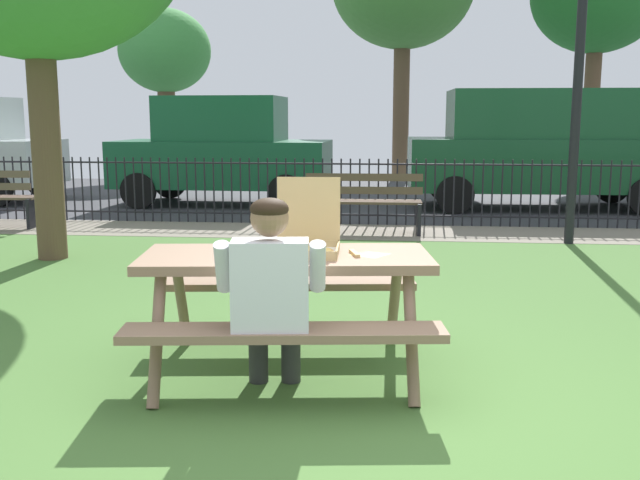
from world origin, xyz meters
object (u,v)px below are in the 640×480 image
Objects in this scene: pizza_slice_on_table at (367,253)px; parked_car_center at (223,150)px; pizza_box_open at (307,239)px; parked_car_right at (541,146)px; park_bench_center at (364,204)px; lamp_post_walkway at (581,30)px; picnic_table_foreground at (286,281)px; adult_at_table at (271,290)px; far_tree_midleft at (165,54)px.

pizza_slice_on_table is 9.24m from parked_car_center.
pizza_slice_on_table is (0.38, -0.03, -0.08)m from pizza_box_open.
parked_car_center is at bearing -180.00° from parked_car_right.
park_bench_center is 0.36× the size of lamp_post_walkway.
parked_car_right is (3.12, 8.71, 0.24)m from pizza_box_open.
pizza_box_open is at bearing 174.91° from pizza_slice_on_table.
parked_car_center is at bearing 108.83° from pizza_slice_on_table.
parked_car_center is (-2.60, 8.71, 0.15)m from pizza_box_open.
pizza_box_open is 0.10× the size of lamp_post_walkway.
park_bench_center is at bearing -133.31° from parked_car_right.
pizza_box_open is at bearing 27.06° from picnic_table_foreground.
adult_at_table reaches higher than pizza_slice_on_table.
lamp_post_walkway reaches higher than far_tree_midleft.
adult_at_table is 16.37m from far_tree_midleft.
park_bench_center is 0.41× the size of parked_car_center.
park_bench_center is at bearing 87.46° from adult_at_table.
pizza_slice_on_table is 0.75m from adult_at_table.
adult_at_table is at bearing -133.83° from pizza_slice_on_table.
pizza_box_open is at bearing -73.37° from parked_car_center.
parked_car_center reaches higher than adult_at_table.
pizza_box_open is 0.12× the size of parked_car_center.
lamp_post_walkway is (2.93, 5.08, 2.08)m from picnic_table_foreground.
parked_car_right reaches higher than adult_at_table.
parked_car_center is (-5.41, 3.70, -1.66)m from lamp_post_walkway.
parked_car_right is at bearing 69.69° from picnic_table_foreground.
lamp_post_walkway is at bearing 64.30° from pizza_slice_on_table.
lamp_post_walkway reaches higher than picnic_table_foreground.
adult_at_table is (-0.13, -0.57, -0.20)m from pizza_box_open.
far_tree_midleft reaches higher than pizza_slice_on_table.
adult_at_table is 0.74× the size of park_bench_center.
picnic_table_foreground is at bearing -74.23° from parked_car_center.
pizza_slice_on_table is at bearing -5.09° from pizza_box_open.
parked_car_center is at bearing 104.89° from adult_at_table.
pizza_slice_on_table is 5.92m from lamp_post_walkway.
picnic_table_foreground is 9.37m from parked_car_right.
park_bench_center is (0.26, 5.61, -0.18)m from picnic_table_foreground.
pizza_slice_on_table is 16.03m from far_tree_midleft.
lamp_post_walkway is at bearing 60.74° from pizza_box_open.
far_tree_midleft is at bearing 110.65° from pizza_box_open.
far_tree_midleft is at bearing 121.84° from park_bench_center.
park_bench_center is at bearing -58.16° from far_tree_midleft.
parked_car_right is at bearing 70.66° from adult_at_table.
parked_car_right is (3.26, 9.28, 0.44)m from adult_at_table.
pizza_box_open is 0.62m from adult_at_table.
parked_car_right is 10.72m from far_tree_midleft.
pizza_slice_on_table is 0.16× the size of park_bench_center.
far_tree_midleft reaches higher than adult_at_table.
picnic_table_foreground is 5.61m from park_bench_center.
pizza_box_open is at bearing -91.42° from park_bench_center.
park_bench_center is 4.41m from parked_car_right.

